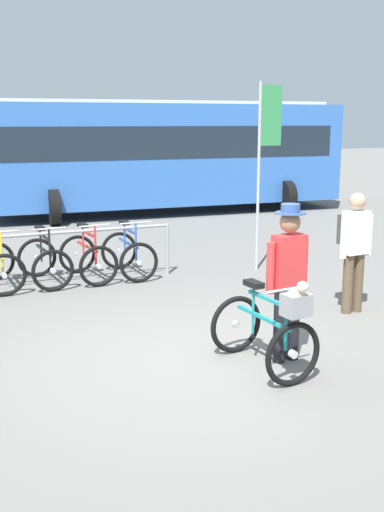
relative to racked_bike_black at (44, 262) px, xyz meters
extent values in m
plane|color=slate|center=(0.85, -3.80, -0.37)|extent=(80.00, 80.00, 0.00)
cylinder|color=#99999E|center=(2.02, -0.24, 0.06)|extent=(0.06, 0.06, 0.85)
cylinder|color=#99999E|center=(0.10, -0.18, 0.48)|extent=(3.85, 0.17, 0.05)
torus|color=black|center=(-0.69, -0.49, -0.04)|extent=(0.66, 0.10, 0.66)
cylinder|color=#B7B7BC|center=(-0.69, -0.49, -0.04)|extent=(0.08, 0.06, 0.08)
cylinder|color=yellow|center=(-0.69, -0.37, 0.28)|extent=(0.03, 0.03, 0.63)
cylinder|color=#B7B7BC|center=(-0.69, -0.37, 0.59)|extent=(0.52, 0.04, 0.03)
torus|color=black|center=(-0.02, 0.51, -0.04)|extent=(0.66, 0.10, 0.66)
cylinder|color=#B7B7BC|center=(-0.02, 0.51, -0.04)|extent=(0.08, 0.06, 0.08)
torus|color=black|center=(0.02, -0.51, -0.04)|extent=(0.66, 0.10, 0.66)
cylinder|color=#B7B7BC|center=(0.02, -0.51, -0.04)|extent=(0.08, 0.06, 0.08)
cube|color=black|center=(0.00, 0.00, 0.19)|extent=(0.08, 0.92, 0.04)
cube|color=black|center=(0.00, -0.05, 0.41)|extent=(0.06, 0.61, 0.04)
cylinder|color=black|center=(-0.01, 0.18, 0.24)|extent=(0.03, 0.03, 0.55)
cube|color=black|center=(-0.01, 0.18, 0.51)|extent=(0.13, 0.24, 0.06)
cylinder|color=black|center=(0.02, -0.39, 0.28)|extent=(0.03, 0.03, 0.63)
cylinder|color=#B7B7BC|center=(0.02, -0.39, 0.59)|extent=(0.52, 0.05, 0.03)
torus|color=black|center=(0.66, 0.49, -0.04)|extent=(0.66, 0.12, 0.66)
cylinder|color=#B7B7BC|center=(0.66, 0.49, -0.04)|extent=(0.08, 0.07, 0.08)
torus|color=black|center=(0.74, -0.53, -0.04)|extent=(0.66, 0.12, 0.66)
cylinder|color=#B7B7BC|center=(0.74, -0.53, -0.04)|extent=(0.08, 0.07, 0.08)
cube|color=red|center=(0.70, -0.02, 0.19)|extent=(0.11, 0.92, 0.04)
cube|color=red|center=(0.70, -0.07, 0.41)|extent=(0.08, 0.61, 0.04)
cylinder|color=red|center=(0.69, 0.16, 0.24)|extent=(0.03, 0.03, 0.55)
cube|color=black|center=(0.69, 0.16, 0.51)|extent=(0.14, 0.25, 0.06)
cylinder|color=red|center=(0.73, -0.41, 0.28)|extent=(0.03, 0.03, 0.63)
cylinder|color=#B7B7BC|center=(0.73, -0.41, 0.59)|extent=(0.52, 0.07, 0.03)
torus|color=black|center=(1.40, 0.47, -0.04)|extent=(0.66, 0.09, 0.66)
cylinder|color=#B7B7BC|center=(1.40, 0.47, -0.04)|extent=(0.08, 0.06, 0.08)
torus|color=black|center=(1.40, -0.55, -0.04)|extent=(0.66, 0.09, 0.66)
cylinder|color=#B7B7BC|center=(1.40, -0.55, -0.04)|extent=(0.08, 0.06, 0.08)
cube|color=#2D56B7|center=(1.40, -0.04, 0.19)|extent=(0.04, 0.92, 0.04)
cube|color=#2D56B7|center=(1.40, -0.09, 0.41)|extent=(0.04, 0.61, 0.04)
cylinder|color=#2D56B7|center=(1.40, 0.14, 0.24)|extent=(0.03, 0.03, 0.55)
cube|color=black|center=(1.40, 0.14, 0.51)|extent=(0.12, 0.24, 0.06)
cylinder|color=#2D56B7|center=(1.40, -0.43, 0.28)|extent=(0.03, 0.03, 0.63)
cylinder|color=#B7B7BC|center=(1.40, -0.43, 0.59)|extent=(0.52, 0.03, 0.03)
torus|color=black|center=(1.34, -3.89, -0.04)|extent=(0.66, 0.11, 0.66)
cylinder|color=#B7B7BC|center=(1.34, -3.89, -0.04)|extent=(0.08, 0.07, 0.08)
torus|color=black|center=(1.42, -4.90, -0.04)|extent=(0.66, 0.11, 0.66)
cylinder|color=#B7B7BC|center=(1.42, -4.90, -0.04)|extent=(0.08, 0.07, 0.08)
cube|color=teal|center=(1.38, -4.40, 0.19)|extent=(0.10, 0.92, 0.04)
cube|color=teal|center=(1.38, -4.44, 0.41)|extent=(0.08, 0.61, 0.04)
cylinder|color=teal|center=(1.37, -4.21, 0.24)|extent=(0.03, 0.03, 0.55)
cube|color=black|center=(1.37, -4.21, 0.51)|extent=(0.14, 0.25, 0.06)
cylinder|color=teal|center=(1.41, -4.78, 0.28)|extent=(0.03, 0.03, 0.63)
cylinder|color=#B7B7BC|center=(1.41, -4.78, 0.59)|extent=(0.52, 0.07, 0.03)
cube|color=gray|center=(1.42, -4.92, 0.47)|extent=(0.27, 0.22, 0.22)
ellipsoid|color=beige|center=(1.42, -4.92, 0.57)|extent=(0.19, 0.17, 0.16)
sphere|color=beige|center=(1.43, -5.01, 0.67)|extent=(0.11, 0.11, 0.11)
cylinder|color=black|center=(1.64, -4.33, 0.04)|extent=(0.14, 0.14, 0.82)
cylinder|color=black|center=(1.82, -4.31, 0.04)|extent=(0.14, 0.14, 0.82)
cube|color=red|center=(1.73, -4.32, 0.74)|extent=(0.36, 0.23, 0.58)
cylinder|color=red|center=(1.51, -4.32, 0.69)|extent=(0.09, 0.09, 0.55)
cylinder|color=red|center=(1.94, -4.28, 0.69)|extent=(0.09, 0.09, 0.55)
sphere|color=#9E7051|center=(1.73, -4.32, 1.16)|extent=(0.22, 0.22, 0.22)
cylinder|color=#334C8C|center=(1.73, -4.32, 1.26)|extent=(0.32, 0.32, 0.02)
cylinder|color=#334C8C|center=(1.73, -4.32, 1.31)|extent=(0.20, 0.20, 0.09)
cylinder|color=brown|center=(3.59, -3.25, 0.04)|extent=(0.14, 0.14, 0.82)
cylinder|color=brown|center=(3.41, -3.25, 0.04)|extent=(0.14, 0.14, 0.82)
cube|color=white|center=(3.50, -3.25, 0.74)|extent=(0.35, 0.22, 0.58)
cylinder|color=white|center=(3.72, -3.26, 0.69)|extent=(0.09, 0.09, 0.55)
cylinder|color=white|center=(3.28, -3.28, 0.69)|extent=(0.09, 0.09, 0.55)
sphere|color=tan|center=(3.50, -3.25, 1.16)|extent=(0.22, 0.22, 0.22)
cube|color=#3F3F44|center=(3.49, -3.09, 0.76)|extent=(0.27, 0.15, 0.40)
cube|color=#3366B7|center=(4.72, 6.49, 1.28)|extent=(10.18, 3.34, 2.70)
cube|color=#19232D|center=(4.72, 6.49, 1.63)|extent=(9.38, 3.30, 0.84)
cube|color=silver|center=(4.72, 6.49, 2.67)|extent=(9.16, 3.01, 0.08)
cylinder|color=black|center=(1.37, 5.52, 0.08)|extent=(0.33, 0.92, 0.90)
cylinder|color=black|center=(1.58, 8.01, 0.08)|extent=(0.33, 0.92, 0.90)
cylinder|color=black|center=(7.85, 4.96, 0.08)|extent=(0.33, 0.92, 0.90)
cylinder|color=black|center=(8.06, 7.45, 0.08)|extent=(0.33, 0.92, 0.90)
cylinder|color=#B2B2B7|center=(3.57, -0.60, 1.23)|extent=(0.05, 0.05, 3.20)
cube|color=#338C4C|center=(3.79, -0.60, 2.28)|extent=(0.40, 0.03, 1.00)
camera|label=1|loc=(-1.85, -9.60, 2.21)|focal=42.87mm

